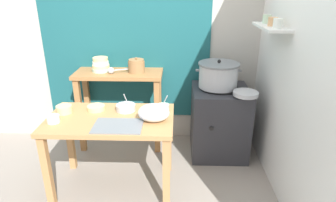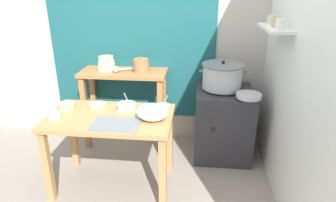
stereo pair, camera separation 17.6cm
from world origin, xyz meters
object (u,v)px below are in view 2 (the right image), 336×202
at_px(back_shelf_table, 124,90).
at_px(steamer_pot, 222,76).
at_px(ladle, 117,69).
at_px(plastic_bag, 152,112).
at_px(prep_bowl_0, 126,106).
at_px(clay_pot, 141,65).
at_px(bowl_stack_enamel, 106,64).
at_px(stove_block, 223,123).
at_px(prep_bowl_4, 98,106).
at_px(prep_bowl_2, 67,106).
at_px(prep_bowl_3, 55,115).
at_px(wide_pan, 249,96).
at_px(prep_bowl_1, 164,107).
at_px(serving_tray, 116,124).
at_px(prep_table, 111,127).

height_order(back_shelf_table, steamer_pot, steamer_pot).
xyz_separation_m(ladle, plastic_bag, (0.51, -0.78, -0.14)).
height_order(back_shelf_table, prep_bowl_0, back_shelf_table).
relative_size(clay_pot, bowl_stack_enamel, 0.89).
height_order(stove_block, prep_bowl_4, stove_block).
distance_m(stove_block, bowl_stack_enamel, 1.45).
distance_m(plastic_bag, prep_bowl_0, 0.35).
bearing_deg(clay_pot, prep_bowl_2, -129.18).
height_order(clay_pot, plastic_bag, clay_pot).
height_order(clay_pot, ladle, clay_pot).
xyz_separation_m(steamer_pot, plastic_bag, (-0.62, -0.73, -0.11)).
bearing_deg(prep_bowl_3, prep_bowl_2, 83.74).
distance_m(stove_block, clay_pot, 1.09).
height_order(wide_pan, prep_bowl_1, prep_bowl_1).
height_order(wide_pan, prep_bowl_2, wide_pan).
relative_size(steamer_pot, prep_bowl_1, 3.23).
distance_m(ladle, prep_bowl_3, 0.92).
height_order(plastic_bag, prep_bowl_0, prep_bowl_0).
height_order(steamer_pot, prep_bowl_2, steamer_pot).
relative_size(back_shelf_table, steamer_pot, 2.02).
height_order(steamer_pot, prep_bowl_3, steamer_pot).
relative_size(prep_bowl_0, prep_bowl_3, 1.68).
bearing_deg(ladle, plastic_bag, -57.03).
xyz_separation_m(steamer_pot, clay_pot, (-0.87, 0.11, 0.06)).
height_order(prep_bowl_1, prep_bowl_4, prep_bowl_1).
bearing_deg(prep_bowl_1, back_shelf_table, 131.05).
distance_m(plastic_bag, prep_bowl_4, 0.59).
bearing_deg(wide_pan, serving_tray, -152.90).
distance_m(clay_pot, serving_tray, 0.98).
bearing_deg(bowl_stack_enamel, prep_bowl_0, -60.34).
height_order(stove_block, prep_bowl_1, prep_bowl_1).
relative_size(ladle, wide_pan, 1.10).
height_order(stove_block, prep_bowl_2, prep_bowl_2).
bearing_deg(back_shelf_table, prep_bowl_3, -113.46).
bearing_deg(prep_bowl_2, steamer_pot, 22.14).
bearing_deg(back_shelf_table, prep_bowl_2, -117.73).
height_order(back_shelf_table, bowl_stack_enamel, bowl_stack_enamel).
bearing_deg(wide_pan, back_shelf_table, 164.72).
bearing_deg(serving_tray, plastic_bag, 20.90).
relative_size(bowl_stack_enamel, prep_bowl_0, 1.14).
height_order(steamer_pot, prep_bowl_0, steamer_pot).
xyz_separation_m(prep_table, plastic_bag, (0.39, -0.06, 0.19)).
relative_size(back_shelf_table, prep_bowl_3, 9.18).
xyz_separation_m(prep_table, prep_bowl_4, (-0.16, 0.16, 0.13)).
height_order(prep_bowl_1, prep_bowl_3, prep_bowl_1).
relative_size(plastic_bag, prep_bowl_3, 2.55).
xyz_separation_m(prep_bowl_0, prep_bowl_3, (-0.57, -0.27, 0.00)).
relative_size(clay_pot, prep_bowl_0, 1.02).
xyz_separation_m(clay_pot, wide_pan, (1.12, -0.36, -0.17)).
height_order(clay_pot, bowl_stack_enamel, clay_pot).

